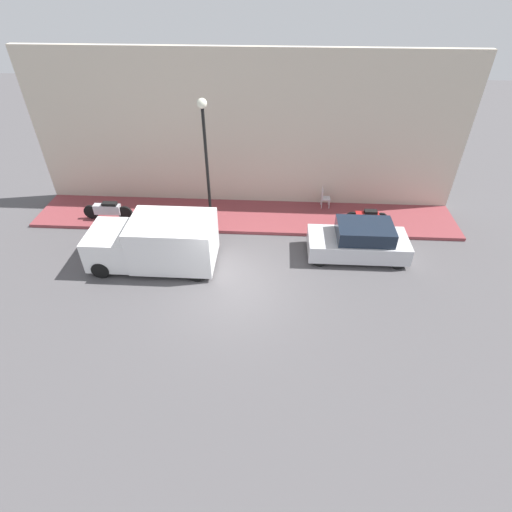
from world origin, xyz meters
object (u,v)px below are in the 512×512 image
at_px(motorcycle_red, 367,217).
at_px(streetlamp, 205,146).
at_px(scooter_silver, 108,210).
at_px(parked_car, 359,241).
at_px(cafe_chair, 324,197).
at_px(delivery_van, 155,242).

relative_size(motorcycle_red, streetlamp, 0.34).
relative_size(scooter_silver, streetlamp, 0.40).
distance_m(parked_car, scooter_silver, 10.73).
bearing_deg(parked_car, cafe_chair, 17.09).
bearing_deg(parked_car, motorcycle_red, -17.66).
bearing_deg(scooter_silver, parked_car, -100.06).
bearing_deg(delivery_van, motorcycle_red, -70.75).
height_order(scooter_silver, motorcycle_red, scooter_silver).
distance_m(parked_car, cafe_chair, 3.65).
bearing_deg(scooter_silver, cafe_chair, -80.36).
height_order(scooter_silver, streetlamp, streetlamp).
distance_m(delivery_van, motorcycle_red, 8.83).
bearing_deg(delivery_van, scooter_silver, 45.72).
bearing_deg(parked_car, delivery_van, 96.84).
relative_size(delivery_van, streetlamp, 0.88).
bearing_deg(scooter_silver, motorcycle_red, -89.43).
bearing_deg(scooter_silver, delivery_van, -134.28).
xyz_separation_m(scooter_silver, motorcycle_red, (0.11, -11.20, -0.04)).
height_order(motorcycle_red, cafe_chair, cafe_chair).
bearing_deg(parked_car, streetlamp, 75.59).
relative_size(parked_car, motorcycle_red, 2.07).
height_order(motorcycle_red, streetlamp, streetlamp).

